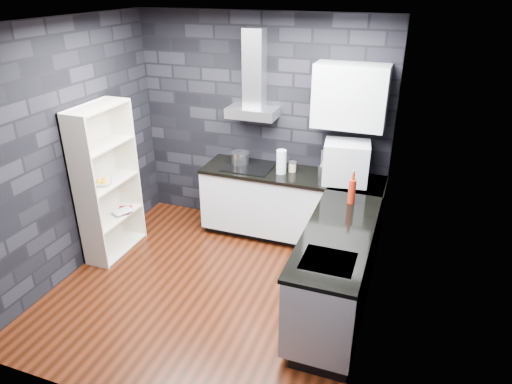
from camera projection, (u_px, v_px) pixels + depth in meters
The scene contains 28 objects.
ground at pixel (211, 288), 4.92m from camera, with size 3.20×3.20×0.00m, color #3F170A.
ceiling at pixel (198, 22), 3.77m from camera, with size 3.20×3.20×0.00m, color silver.
wall_back at pixel (262, 125), 5.73m from camera, with size 3.20×0.05×2.70m, color black.
wall_front at pixel (97, 264), 2.96m from camera, with size 3.20×0.05×2.70m, color black.
wall_left at pixel (67, 152), 4.85m from camera, with size 0.05×3.20×2.70m, color black.
wall_right at pixel (380, 198), 3.85m from camera, with size 0.05×3.20×2.70m, color black.
toekick_back at pixel (290, 232), 5.89m from camera, with size 2.18×0.50×0.10m, color black.
toekick_right at pixel (337, 306), 4.58m from camera, with size 0.50×1.78×0.10m, color black.
counter_back_cab at pixel (291, 204), 5.67m from camera, with size 2.20×0.60×0.76m, color silver.
counter_right_cab at pixel (336, 269), 4.40m from camera, with size 0.60×1.80×0.76m, color silver.
counter_back_top at pixel (291, 175), 5.49m from camera, with size 2.20×0.62×0.04m, color black.
counter_right_top at pixel (338, 234), 4.23m from camera, with size 0.62×1.80×0.04m, color black.
counter_corner_top at pixel (359, 184), 5.25m from camera, with size 0.62×0.62×0.04m, color black.
hood_body at pixel (252, 112), 5.49m from camera, with size 0.60×0.34×0.12m, color silver.
hood_chimney at pixel (254, 68), 5.33m from camera, with size 0.24×0.20×0.90m, color silver.
upper_cabinet at pixel (350, 96), 5.00m from camera, with size 0.80×0.35×0.70m, color silver.
cooktop at pixel (249, 167), 5.66m from camera, with size 0.58×0.50×0.01m, color black.
sink_rim at pixel (328, 261), 3.80m from camera, with size 0.44×0.40×0.01m, color silver.
pot at pixel (240, 158), 5.72m from camera, with size 0.22×0.22×0.13m, color silver.
glass_vase at pixel (281, 162), 5.42m from camera, with size 0.12×0.12×0.29m, color silver.
storage_jar at pixel (292, 167), 5.51m from camera, with size 0.09×0.09×0.11m, color #C6AE8C.
utensil_crock at pixel (322, 171), 5.39m from camera, with size 0.09×0.09×0.12m, color silver.
appliance_garage at pixel (346, 163), 5.16m from camera, with size 0.50×0.39×0.50m, color silver.
red_bottle at pixel (352, 191), 4.71m from camera, with size 0.08×0.08×0.26m, color #9E210F.
bookshelf at pixel (107, 183), 5.23m from camera, with size 0.34×0.80×1.80m, color beige.
fruit_bowl at pixel (102, 182), 5.15m from camera, with size 0.24×0.24×0.06m, color silver.
book_red at pixel (117, 203), 5.48m from camera, with size 0.16×0.02×0.21m, color maroon.
book_second at pixel (119, 201), 5.48m from camera, with size 0.16×0.02×0.22m, color #B2B2B2.
Camera 1 is at (1.82, -3.60, 3.04)m, focal length 32.00 mm.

